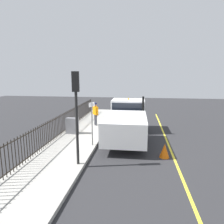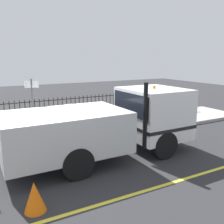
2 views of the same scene
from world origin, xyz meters
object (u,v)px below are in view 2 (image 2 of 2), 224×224
Objects in this scene: work_truck at (115,121)px; traffic_cone at (35,197)px; utility_cabinet at (71,116)px; worker_standing at (127,104)px; street_sign at (33,105)px.

traffic_cone is (-2.10, 3.28, -0.92)m from work_truck.
traffic_cone is (-5.80, 2.94, -0.34)m from utility_cabinet.
utility_cabinet reaches higher than traffic_cone.
work_truck is 6.20× the size of utility_cabinet.
work_truck reaches higher than utility_cabinet.
traffic_cone is (-4.71, 5.38, -0.92)m from worker_standing.
utility_cabinet is at bearing -47.82° from street_sign.
utility_cabinet is (1.09, 2.44, -0.58)m from worker_standing.
work_truck is at bearing -57.34° from traffic_cone.
traffic_cone is at bearing 167.68° from street_sign.
worker_standing is (2.61, -2.10, -0.00)m from work_truck.
traffic_cone is 4.24m from street_sign.
worker_standing is at bearing -80.00° from street_sign.
traffic_cone is at bearing 153.15° from utility_cabinet.
street_sign is at bearing -127.23° from work_truck.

